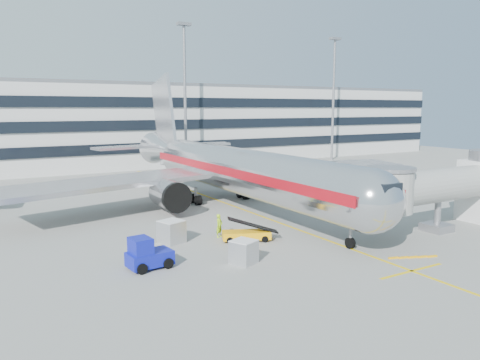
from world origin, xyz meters
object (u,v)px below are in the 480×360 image
baggage_tug (147,255)px  cargo_container_right (171,232)px  belt_loader (246,234)px  cargo_container_front (244,252)px  ramp_worker (219,226)px  cargo_container_left (171,231)px  main_jet (229,168)px

baggage_tug → cargo_container_right: size_ratio=1.43×
cargo_container_right → baggage_tug: bearing=-127.4°
belt_loader → cargo_container_front: bearing=-123.1°
belt_loader → ramp_worker: (-1.45, 2.12, 0.44)m
cargo_container_front → cargo_container_right: bearing=108.5°
cargo_container_left → ramp_worker: size_ratio=1.00×
baggage_tug → cargo_container_left: (3.98, 5.55, -0.17)m
baggage_tug → cargo_container_left: bearing=54.4°
cargo_container_front → cargo_container_left: bearing=106.6°
belt_loader → cargo_container_right: bearing=155.0°
baggage_tug → cargo_container_front: (6.35, -2.40, -0.14)m
cargo_container_front → baggage_tug: bearing=159.3°
belt_loader → cargo_container_left: bearing=150.4°
ramp_worker → belt_loader: bearing=-84.5°
cargo_container_right → belt_loader: bearing=-25.0°
baggage_tug → cargo_container_front: size_ratio=1.52×
cargo_container_left → cargo_container_right: cargo_container_right is taller
baggage_tug → cargo_container_left: 6.83m
cargo_container_left → belt_loader: bearing=-29.6°
main_jet → ramp_worker: 14.09m
main_jet → belt_loader: (-5.95, -13.68, -3.66)m
baggage_tug → ramp_worker: bearing=29.5°
cargo_container_right → cargo_container_front: bearing=-71.5°
belt_loader → cargo_container_front: size_ratio=2.04×
belt_loader → baggage_tug: 9.81m
main_jet → cargo_container_front: main_jet is taller
cargo_container_right → cargo_container_front: (2.49, -7.45, -0.09)m
main_jet → ramp_worker: (-7.40, -11.55, -3.23)m
belt_loader → baggage_tug: baggage_tug is taller
baggage_tug → cargo_container_right: (3.86, 5.05, -0.05)m
cargo_container_front → belt_loader: bearing=56.9°
belt_loader → baggage_tug: size_ratio=1.34×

